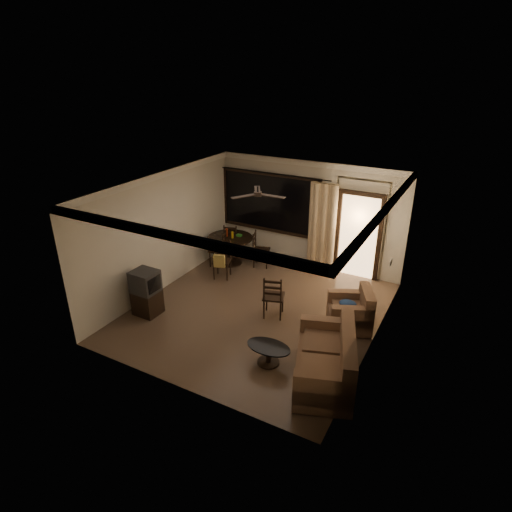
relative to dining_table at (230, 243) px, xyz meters
The scene contains 12 objects.
ground 2.64m from the dining_table, 45.13° to the right, with size 5.50×5.50×0.00m, color #7F6651.
room_shell 2.71m from the dining_table, ahead, with size 5.50×6.70×5.50m.
dining_table is the anchor object (origin of this frame).
dining_chair_west 0.46m from the dining_table, 131.16° to the right, with size 0.53×0.53×0.95m.
dining_chair_east 0.89m from the dining_table, 17.46° to the left, with size 0.53×0.53×0.95m.
dining_chair_south 0.91m from the dining_table, 72.56° to the right, with size 0.53×0.56×0.95m.
dining_chair_north 0.60m from the dining_table, 116.45° to the left, with size 0.53×0.53×0.95m.
tv_cabinet 3.04m from the dining_table, 94.38° to the right, with size 0.54×0.48×1.01m.
sofa 5.09m from the dining_table, 39.44° to the right, with size 1.45×1.97×0.94m.
armchair 4.07m from the dining_table, 20.93° to the right, with size 1.11×1.11×0.84m.
coffee_table 4.36m from the dining_table, 49.36° to the right, with size 0.83×0.50×0.36m.
side_chair 2.88m from the dining_table, 39.75° to the right, with size 0.55×0.55×0.98m.
Camera 1 is at (3.81, -7.09, 4.97)m, focal length 30.00 mm.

